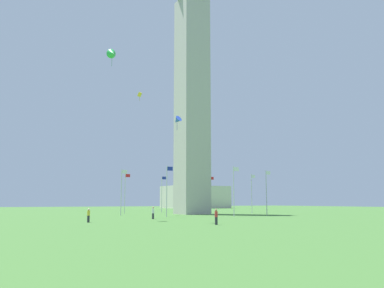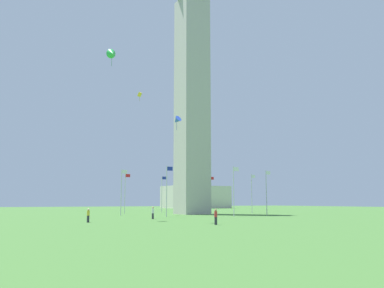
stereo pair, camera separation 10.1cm
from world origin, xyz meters
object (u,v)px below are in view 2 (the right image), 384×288
object	(u,v)px
flagpole_w	(234,189)
flagpole_nw	(267,190)
person_red_shirt	(216,217)
flagpole_ne	(210,192)
person_yellow_shirt	(88,216)
flagpole_e	(162,192)
distant_building	(196,197)
kite_blue_delta	(177,120)
kite_yellow_box	(140,95)
person_white_shirt	(153,213)
flagpole_n	(252,192)
flagpole_sw	(167,189)
flagpole_se	(125,191)
kite_green_delta	(112,54)
obelisk_monument	(192,89)
flagpole_s	(122,190)

from	to	relation	value
flagpole_w	flagpole_nw	distance (m)	10.97
person_red_shirt	flagpole_ne	bearing A→B (deg)	-38.92
person_yellow_shirt	flagpole_nw	bearing A→B (deg)	-46.35
flagpole_e	distant_building	xyz separation A→B (m)	(35.43, 48.48, -0.44)
person_yellow_shirt	kite_blue_delta	size ratio (longest dim) A/B	0.92
flagpole_nw	kite_yellow_box	size ratio (longest dim) A/B	4.57
person_yellow_shirt	kite_yellow_box	xyz separation A→B (m)	(14.89, 23.11, 21.89)
person_yellow_shirt	kite_yellow_box	bearing A→B (deg)	-7.25
flagpole_ne	person_white_shirt	xyz separation A→B (m)	(-25.49, -26.93, -3.62)
flagpole_n	kite_yellow_box	xyz separation A→B (m)	(-25.11, 1.26, 18.21)
person_white_shirt	person_red_shirt	bearing A→B (deg)	-122.62
flagpole_nw	kite_blue_delta	xyz separation A→B (m)	(-26.54, -16.15, 7.74)
person_white_shirt	flagpole_sw	bearing A→B (deg)	18.16
flagpole_e	distant_building	distance (m)	60.05
flagpole_ne	flagpole_nw	size ratio (longest dim) A/B	1.00
flagpole_se	person_yellow_shirt	distance (m)	35.75
flagpole_se	person_red_shirt	size ratio (longest dim) A/B	4.96
flagpole_n	person_yellow_shirt	xyz separation A→B (m)	(-39.99, -21.85, -3.68)
flagpole_se	person_red_shirt	distance (m)	43.53
flagpole_w	distant_building	distance (m)	84.90
flagpole_se	flagpole_nw	xyz separation A→B (m)	(20.28, -20.28, 0.00)
flagpole_e	flagpole_nw	bearing A→B (deg)	-67.50
person_white_shirt	distant_building	bearing A→B (deg)	23.74
flagpole_n	kite_green_delta	xyz separation A→B (m)	(-36.29, -17.07, 18.30)
obelisk_monument	flagpole_w	size ratio (longest dim) A/B	6.08
kite_yellow_box	distant_building	xyz separation A→B (m)	(46.20, 61.56, -18.65)
flagpole_e	kite_blue_delta	xyz separation A→B (m)	(-16.40, -40.63, 7.74)
person_red_shirt	flagpole_e	bearing A→B (deg)	-26.27
flagpole_s	distant_building	size ratio (longest dim) A/B	0.37
flagpole_w	person_yellow_shirt	size ratio (longest dim) A/B	5.05
flagpole_s	flagpole_sw	size ratio (longest dim) A/B	1.00
kite_yellow_box	flagpole_sw	bearing A→B (deg)	-86.82
obelisk_monument	flagpole_sw	world-z (taller)	obelisk_monument
flagpole_se	kite_blue_delta	distance (m)	37.76
flagpole_ne	kite_blue_delta	bearing A→B (deg)	-126.07
obelisk_monument	flagpole_w	bearing A→B (deg)	-89.76
flagpole_n	person_yellow_shirt	world-z (taller)	flagpole_n
flagpole_e	kite_green_delta	size ratio (longest dim) A/B	3.13
flagpole_n	flagpole_se	world-z (taller)	same
flagpole_se	flagpole_n	bearing A→B (deg)	-22.50
obelisk_monument	flagpole_e	distance (m)	24.94
flagpole_e	flagpole_se	bearing A→B (deg)	-157.50
flagpole_s	distant_building	bearing A→B (deg)	51.61
flagpole_se	flagpole_w	world-z (taller)	same
flagpole_ne	flagpole_w	size ratio (longest dim) A/B	1.00
flagpole_nw	kite_yellow_box	world-z (taller)	kite_yellow_box
person_white_shirt	kite_yellow_box	xyz separation A→B (m)	(4.58, 18.05, 21.83)
kite_blue_delta	kite_green_delta	bearing A→B (deg)	121.08
flagpole_nw	flagpole_w	bearing A→B (deg)	-157.50
flagpole_e	flagpole_s	bearing A→B (deg)	-135.00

